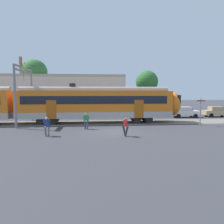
% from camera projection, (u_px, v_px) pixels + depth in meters
% --- Properties ---
extents(ground_plane, '(160.00, 160.00, 0.00)m').
position_uv_depth(ground_plane, '(114.00, 132.00, 20.32)').
color(ground_plane, '#38383D').
extents(track_bed, '(80.00, 4.40, 0.01)m').
position_uv_depth(track_bed, '(0.00, 124.00, 25.21)').
color(track_bed, slate).
rests_on(track_bed, ground).
extents(pedestrian_navy, '(0.56, 0.63, 1.67)m').
position_uv_depth(pedestrian_navy, '(47.00, 124.00, 18.23)').
color(pedestrian_navy, '#6B6051').
rests_on(pedestrian_navy, ground).
extents(pedestrian_green, '(0.62, 0.61, 1.67)m').
position_uv_depth(pedestrian_green, '(86.00, 120.00, 21.70)').
color(pedestrian_green, navy).
rests_on(pedestrian_green, ground).
extents(pedestrian_red, '(0.52, 0.66, 1.67)m').
position_uv_depth(pedestrian_red, '(125.00, 125.00, 18.18)').
color(pedestrian_red, '#28282D').
rests_on(pedestrian_red, ground).
extents(parked_car_white, '(4.08, 1.93, 1.54)m').
position_uv_depth(parked_car_white, '(185.00, 112.00, 31.97)').
color(parked_car_white, silver).
rests_on(parked_car_white, ground).
extents(parked_car_tan, '(4.07, 1.89, 1.54)m').
position_uv_depth(parked_car_tan, '(217.00, 112.00, 32.75)').
color(parked_car_tan, tan).
rests_on(parked_car_tan, ground).
extents(catenary_gantry, '(0.24, 6.64, 6.53)m').
position_uv_depth(catenary_gantry, '(24.00, 87.00, 25.10)').
color(catenary_gantry, gray).
rests_on(catenary_gantry, ground).
extents(crossing_signal, '(0.96, 0.22, 3.00)m').
position_uv_depth(crossing_signal, '(201.00, 107.00, 24.01)').
color(crossing_signal, gray).
rests_on(crossing_signal, ground).
extents(background_building, '(20.33, 5.00, 9.20)m').
position_uv_depth(background_building, '(61.00, 95.00, 35.20)').
color(background_building, beige).
rests_on(background_building, ground).
extents(street_tree_right, '(3.95, 3.95, 7.53)m').
position_uv_depth(street_tree_right, '(147.00, 82.00, 38.78)').
color(street_tree_right, brown).
rests_on(street_tree_right, ground).
extents(street_tree_left, '(4.04, 4.04, 8.91)m').
position_uv_depth(street_tree_left, '(35.00, 72.00, 34.90)').
color(street_tree_left, brown).
rests_on(street_tree_left, ground).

